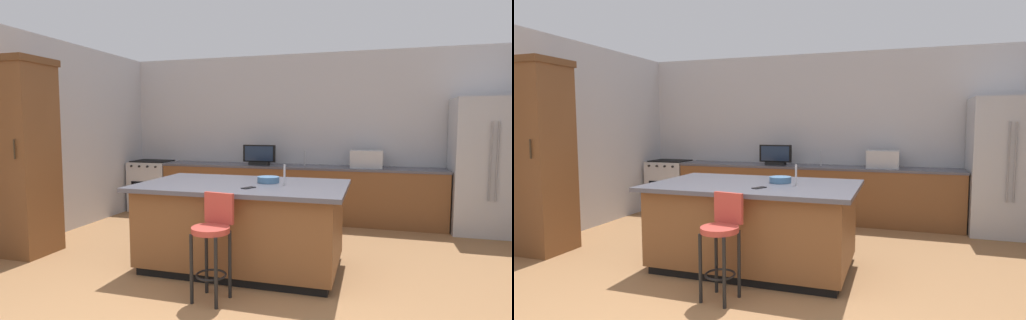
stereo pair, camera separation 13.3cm
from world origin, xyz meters
The scene contains 14 objects.
wall_back centered at (0.00, 4.61, 1.37)m, with size 6.84×0.12×2.75m, color #BCBCC1.
wall_left centered at (-3.22, 2.31, 1.37)m, with size 0.12×5.01×2.75m, color #BCBCC1.
counter_back centered at (-0.09, 4.23, 0.45)m, with size 4.57×0.62×0.89m.
kitchen_island centered at (-0.23, 1.87, 0.47)m, with size 2.21×1.34×0.92m.
refrigerator centered at (2.66, 4.17, 0.97)m, with size 0.91×0.77×1.94m.
range_oven centered at (-2.75, 4.23, 0.45)m, with size 0.73×0.63×0.91m.
cabinet_tower centered at (-2.87, 1.58, 1.21)m, with size 0.62×0.60×2.33m.
microwave centered at (1.01, 4.23, 1.03)m, with size 0.48×0.36×0.27m, color #B7BABF.
tv_monitor centered at (-0.71, 4.18, 1.04)m, with size 0.55×0.16×0.33m.
sink_faucet_back centered at (0.03, 4.33, 1.01)m, with size 0.02×0.02×0.24m, color #B2B2B7.
sink_faucet_island centered at (0.23, 1.87, 1.03)m, with size 0.02×0.02×0.22m, color #B2B2B7.
bar_stool_center centered at (-0.23, 1.01, 0.56)m, with size 0.34×0.36×0.94m.
fruit_bowl centered at (0.02, 2.01, 0.95)m, with size 0.24×0.24×0.07m, color #3F668C.
cell_phone centered at (-0.08, 1.58, 0.93)m, with size 0.07×0.15×0.01m, color black.
Camera 2 is at (1.24, -2.15, 1.55)m, focal length 28.03 mm.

